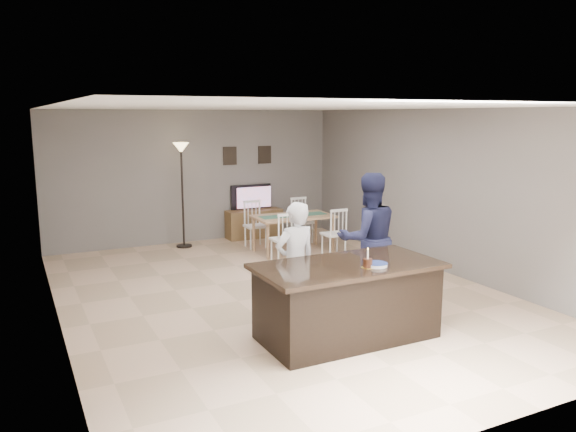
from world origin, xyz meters
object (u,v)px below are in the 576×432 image
kitchen_island (347,301)px  woman (295,263)px  man (368,238)px  floor_lamp (182,167)px  birthday_cake (368,263)px  dining_table (293,222)px  tv_console (254,224)px  television (253,197)px  plate_stack (376,265)px

kitchen_island → woman: size_ratio=1.39×
man → floor_lamp: bearing=-61.3°
woman → birthday_cake: 1.05m
man → birthday_cake: man is taller
birthday_cake → dining_table: (1.26, 4.30, -0.37)m
tv_console → woman: 5.12m
birthday_cake → television: bearing=79.5°
kitchen_island → dining_table: size_ratio=1.24×
dining_table → television: bearing=97.4°
tv_console → television: (0.00, 0.07, 0.56)m
television → floor_lamp: (-1.60, -0.26, 0.74)m
kitchen_island → plate_stack: (0.23, -0.24, 0.47)m
woman → birthday_cake: size_ratio=6.83×
man → plate_stack: bearing=70.9°
television → floor_lamp: 1.78m
tv_console → dining_table: (0.17, -1.51, 0.28)m
birthday_cake → plate_stack: (0.12, 0.00, -0.03)m
birthday_cake → plate_stack: birthday_cake is taller
plate_stack → man: bearing=59.2°
kitchen_island → dining_table: 4.28m
tv_console → man: (-0.25, -4.60, 0.61)m
man → floor_lamp: size_ratio=0.88×
woman → floor_lamp: bearing=-94.2°
dining_table → floor_lamp: (-1.77, 1.33, 1.02)m
floor_lamp → birthday_cake: bearing=-84.8°
television → plate_stack: television is taller
plate_stack → television: bearing=80.7°
man → kitchen_island: bearing=57.1°
kitchen_island → television: television is taller
television → woman: (-1.52, -4.94, -0.09)m
television → man: man is taller
dining_table → birthday_cake: bearing=-104.9°
man → floor_lamp: 4.67m
floor_lamp → tv_console: bearing=6.6°
woman → tv_console: bearing=-112.6°
kitchen_island → dining_table: dining_table is taller
woman → birthday_cake: woman is taller
plate_stack → dining_table: 4.45m
man → television: bearing=-81.4°
tv_console → floor_lamp: size_ratio=0.58×
kitchen_island → woman: bearing=114.4°
plate_stack → floor_lamp: size_ratio=0.12×
woman → birthday_cake: (0.43, -0.94, 0.18)m
man → birthday_cake: bearing=66.8°
woman → plate_stack: (0.55, -0.94, 0.15)m
tv_console → plate_stack: 5.92m
woman → man: size_ratio=0.85×
dining_table → floor_lamp: floor_lamp is taller
television → woman: 5.16m
plate_stack → dining_table: bearing=75.2°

